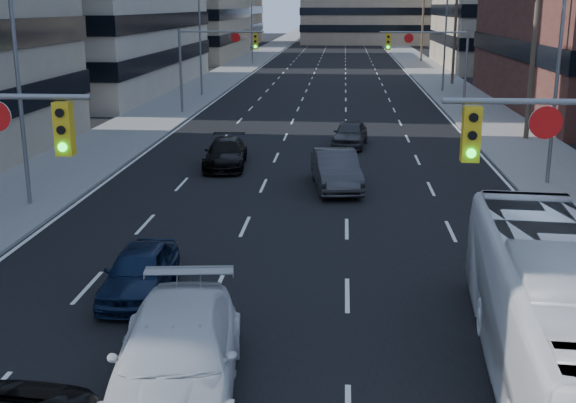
# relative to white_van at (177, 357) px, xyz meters

# --- Properties ---
(road_surface) EXTENTS (18.00, 300.00, 0.02)m
(road_surface) POSITION_rel_white_van_xyz_m (1.60, 123.48, -0.86)
(road_surface) COLOR black
(road_surface) RESTS_ON ground
(sidewalk_left) EXTENTS (5.00, 300.00, 0.15)m
(sidewalk_left) POSITION_rel_white_van_xyz_m (-9.90, 123.48, -0.80)
(sidewalk_left) COLOR slate
(sidewalk_left) RESTS_ON ground
(sidewalk_right) EXTENTS (5.00, 300.00, 0.15)m
(sidewalk_right) POSITION_rel_white_van_xyz_m (13.10, 123.48, -0.80)
(sidewalk_right) COLOR slate
(sidewalk_right) RESTS_ON ground
(office_left_far) EXTENTS (20.00, 30.00, 16.00)m
(office_left_far) POSITION_rel_white_van_xyz_m (-22.40, 93.48, 7.13)
(office_left_far) COLOR gray
(office_left_far) RESTS_ON ground
(office_right_far) EXTENTS (22.00, 28.00, 14.00)m
(office_right_far) POSITION_rel_white_van_xyz_m (26.60, 81.48, 6.13)
(office_right_far) COLOR gray
(office_right_far) RESTS_ON ground
(bg_block_right) EXTENTS (22.00, 22.00, 12.00)m
(bg_block_right) POSITION_rel_white_van_xyz_m (33.60, 123.48, 5.13)
(bg_block_right) COLOR gray
(bg_block_right) RESTS_ON ground
(signal_far_left) EXTENTS (6.09, 0.33, 6.00)m
(signal_far_left) POSITION_rel_white_van_xyz_m (-6.08, 38.47, 3.43)
(signal_far_left) COLOR slate
(signal_far_left) RESTS_ON ground
(signal_far_right) EXTENTS (6.09, 0.33, 6.00)m
(signal_far_right) POSITION_rel_white_van_xyz_m (9.28, 38.47, 3.43)
(signal_far_right) COLOR slate
(signal_far_right) RESTS_ON ground
(utility_pole_block) EXTENTS (2.20, 0.28, 11.00)m
(utility_pole_block) POSITION_rel_white_van_xyz_m (13.80, 29.48, 4.90)
(utility_pole_block) COLOR #4C3D2D
(utility_pole_block) RESTS_ON ground
(utility_pole_midblock) EXTENTS (2.20, 0.28, 11.00)m
(utility_pole_midblock) POSITION_rel_white_van_xyz_m (13.80, 59.48, 4.90)
(utility_pole_midblock) COLOR #4C3D2D
(utility_pole_midblock) RESTS_ON ground
(utility_pole_distant) EXTENTS (2.20, 0.28, 11.00)m
(utility_pole_distant) POSITION_rel_white_van_xyz_m (13.80, 89.48, 4.90)
(utility_pole_distant) COLOR #4C3D2D
(utility_pole_distant) RESTS_ON ground
(streetlight_left_near) EXTENTS (2.03, 0.22, 9.00)m
(streetlight_left_near) POSITION_rel_white_van_xyz_m (-8.74, 13.48, 4.18)
(streetlight_left_near) COLOR slate
(streetlight_left_near) RESTS_ON ground
(streetlight_left_mid) EXTENTS (2.03, 0.22, 9.00)m
(streetlight_left_mid) POSITION_rel_white_van_xyz_m (-8.74, 48.48, 4.18)
(streetlight_left_mid) COLOR slate
(streetlight_left_mid) RESTS_ON ground
(streetlight_left_far) EXTENTS (2.03, 0.22, 9.00)m
(streetlight_left_far) POSITION_rel_white_van_xyz_m (-8.74, 83.48, 4.18)
(streetlight_left_far) COLOR slate
(streetlight_left_far) RESTS_ON ground
(streetlight_right_near) EXTENTS (2.03, 0.22, 9.00)m
(streetlight_right_near) POSITION_rel_white_van_xyz_m (11.94, 18.48, 4.18)
(streetlight_right_near) COLOR slate
(streetlight_right_near) RESTS_ON ground
(streetlight_right_far) EXTENTS (2.03, 0.22, 9.00)m
(streetlight_right_far) POSITION_rel_white_van_xyz_m (11.94, 53.48, 4.18)
(streetlight_right_far) COLOR slate
(streetlight_right_far) RESTS_ON ground
(white_van) EXTENTS (3.11, 6.26, 1.75)m
(white_van) POSITION_rel_white_van_xyz_m (0.00, 0.00, 0.00)
(white_van) COLOR silver
(white_van) RESTS_ON ground
(transit_bus) EXTENTS (3.30, 11.02, 3.03)m
(transit_bus) POSITION_rel_white_van_xyz_m (7.60, 1.13, 0.64)
(transit_bus) COLOR white
(transit_bus) RESTS_ON ground
(sedan_blue) EXTENTS (1.73, 4.07, 1.37)m
(sedan_blue) POSITION_rel_white_van_xyz_m (-2.17, 5.07, -0.19)
(sedan_blue) COLOR #0C1832
(sedan_blue) RESTS_ON ground
(sedan_grey_center) EXTENTS (2.40, 5.16, 1.64)m
(sedan_grey_center) POSITION_rel_white_van_xyz_m (2.94, 17.29, -0.06)
(sedan_grey_center) COLOR #323235
(sedan_grey_center) RESTS_ON ground
(sedan_black_far) EXTENTS (2.25, 4.85, 1.37)m
(sedan_black_far) POSITION_rel_white_van_xyz_m (-2.42, 21.08, -0.19)
(sedan_black_far) COLOR black
(sedan_black_far) RESTS_ON ground
(sedan_grey_right) EXTENTS (2.19, 4.42, 1.45)m
(sedan_grey_right) POSITION_rel_white_van_xyz_m (3.60, 26.86, -0.15)
(sedan_grey_right) COLOR #2F2F31
(sedan_grey_right) RESTS_ON ground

